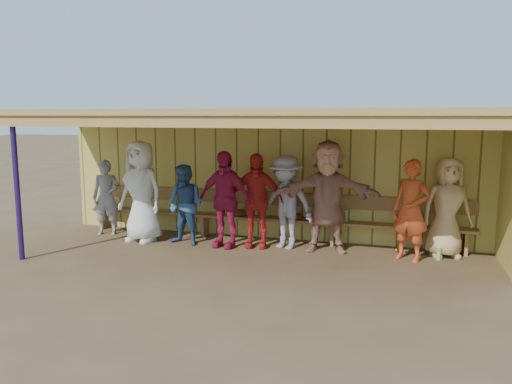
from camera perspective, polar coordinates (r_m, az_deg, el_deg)
ground at (r=8.79m, az=-0.66°, el=-7.11°), size 90.00×90.00×0.00m
player_a at (r=10.55m, az=-16.72°, el=-0.58°), size 0.64×0.51×1.52m
player_b at (r=9.74m, az=-12.99°, el=0.05°), size 1.05×0.79×1.93m
player_c at (r=9.38m, az=-8.07°, el=-1.47°), size 0.83×0.70×1.51m
player_d at (r=9.11m, az=-3.64°, el=-0.83°), size 1.10×0.61×1.78m
player_e at (r=9.02m, az=3.43°, el=-1.17°), size 1.24×0.93×1.70m
player_f at (r=8.86m, az=8.15°, el=-0.49°), size 1.90×0.79×1.99m
player_g at (r=8.63m, az=17.27°, el=-2.02°), size 0.73×0.63×1.70m
player_h at (r=9.05m, az=20.99°, el=-1.67°), size 0.97×0.78×1.72m
player_extra at (r=9.09m, az=-0.05°, el=-0.99°), size 1.07×0.57×1.73m
dugout_structure at (r=9.04m, az=2.98°, el=4.25°), size 8.80×3.20×2.50m
bench at (r=9.71m, az=1.29°, el=-2.39°), size 7.60×0.34×0.93m
dugout_equipment at (r=9.71m, az=-1.28°, el=-2.61°), size 6.73×0.62×0.80m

